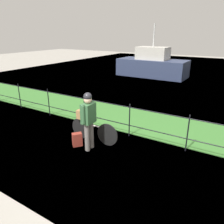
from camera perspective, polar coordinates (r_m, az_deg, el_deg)
ground_plane at (r=5.76m, az=-3.98°, el=-13.21°), size 60.00×60.00×0.00m
grass_strip at (r=8.24m, az=8.82°, el=-2.56°), size 27.00×2.40×0.03m
harbor_water at (r=17.47m, az=21.76°, el=8.34°), size 30.00×30.00×0.00m
iron_fence at (r=6.85m, az=4.62°, el=-1.55°), size 18.04×0.04×1.10m
bicycle_main at (r=6.65m, az=-4.90°, el=-4.88°), size 1.64×0.17×0.68m
wooden_crate at (r=6.67m, az=-7.45°, el=-0.67°), size 0.40×0.26×0.27m
terrier_dog at (r=6.58m, az=-7.36°, el=1.03°), size 0.32×0.15×0.18m
cyclist_person at (r=5.98m, az=-6.22°, el=-1.19°), size 0.27×0.54×1.68m
backpack_on_paving at (r=6.52m, az=-9.13°, el=-7.16°), size 0.32×0.33×0.40m
moored_boat_mid at (r=17.05m, az=10.51°, el=11.99°), size 5.17×2.18×3.77m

